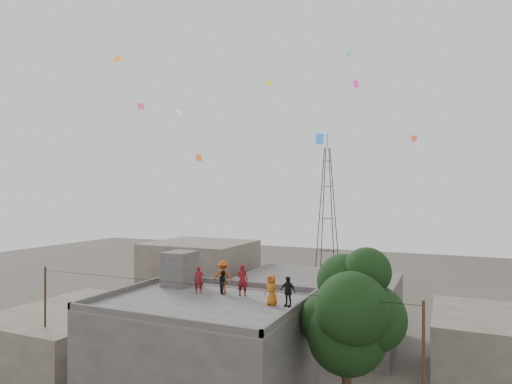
% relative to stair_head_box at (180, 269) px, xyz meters
% --- Properties ---
extents(main_building, '(10.00, 8.00, 6.10)m').
position_rel_stair_head_box_xyz_m(main_building, '(3.20, -2.60, -4.05)').
color(main_building, '#464441').
rests_on(main_building, ground).
extents(parapet, '(10.00, 8.00, 0.30)m').
position_rel_stair_head_box_xyz_m(parapet, '(3.20, -2.60, -0.85)').
color(parapet, '#464441').
rests_on(parapet, main_building).
extents(stair_head_box, '(1.60, 1.80, 2.00)m').
position_rel_stair_head_box_xyz_m(stair_head_box, '(0.00, 0.00, 0.00)').
color(stair_head_box, '#464441').
rests_on(stair_head_box, main_building).
extents(neighbor_west, '(8.00, 10.00, 4.00)m').
position_rel_stair_head_box_xyz_m(neighbor_west, '(-7.80, -0.60, -5.10)').
color(neighbor_west, '#595146').
rests_on(neighbor_west, ground).
extents(neighbor_north, '(12.00, 9.00, 5.00)m').
position_rel_stair_head_box_xyz_m(neighbor_north, '(5.20, 11.40, -4.60)').
color(neighbor_north, '#464441').
rests_on(neighbor_north, ground).
extents(neighbor_northwest, '(9.00, 8.00, 7.00)m').
position_rel_stair_head_box_xyz_m(neighbor_northwest, '(-6.80, 13.40, -3.60)').
color(neighbor_northwest, '#595146').
rests_on(neighbor_northwest, ground).
extents(neighbor_east, '(7.00, 8.00, 4.40)m').
position_rel_stair_head_box_xyz_m(neighbor_east, '(17.20, 7.40, -4.90)').
color(neighbor_east, '#595146').
rests_on(neighbor_east, ground).
extents(tree, '(4.90, 4.60, 9.10)m').
position_rel_stair_head_box_xyz_m(tree, '(10.57, -2.00, -1.00)').
color(tree, black).
rests_on(tree, ground).
extents(utility_line, '(20.12, 0.62, 7.40)m').
position_rel_stair_head_box_xyz_m(utility_line, '(3.70, -3.85, -3.27)').
color(utility_line, black).
rests_on(utility_line, ground).
extents(transmission_tower, '(2.97, 2.97, 20.01)m').
position_rel_stair_head_box_xyz_m(transmission_tower, '(-0.80, 37.40, 1.97)').
color(transmission_tower, black).
rests_on(transmission_tower, ground).
extents(person_red_adult, '(0.67, 0.50, 1.68)m').
position_rel_stair_head_box_xyz_m(person_red_adult, '(4.56, -0.84, -0.16)').
color(person_red_adult, maroon).
rests_on(person_red_adult, main_building).
extents(person_orange_child, '(0.84, 0.67, 1.49)m').
position_rel_stair_head_box_xyz_m(person_orange_child, '(6.69, -1.96, -0.25)').
color(person_orange_child, '#B75F15').
rests_on(person_orange_child, main_building).
extents(person_dark_child, '(0.76, 0.76, 1.25)m').
position_rel_stair_head_box_xyz_m(person_dark_child, '(3.38, -0.80, -0.38)').
color(person_dark_child, black).
rests_on(person_dark_child, main_building).
extents(person_dark_adult, '(0.91, 0.53, 1.45)m').
position_rel_stair_head_box_xyz_m(person_dark_adult, '(7.50, -1.87, -0.27)').
color(person_dark_adult, black).
rests_on(person_dark_adult, main_building).
extents(person_orange_adult, '(1.26, 0.92, 1.75)m').
position_rel_stair_head_box_xyz_m(person_orange_adult, '(3.21, -0.47, -0.13)').
color(person_orange_adult, '#B64414').
rests_on(person_orange_adult, main_building).
extents(person_red_child, '(0.64, 0.58, 1.46)m').
position_rel_stair_head_box_xyz_m(person_red_child, '(2.11, -1.27, -0.27)').
color(person_red_child, maroon).
rests_on(person_red_child, main_building).
extents(kites, '(17.49, 15.07, 11.60)m').
position_rel_stair_head_box_xyz_m(kites, '(3.02, 4.33, 9.87)').
color(kites, '#DB4F17').
rests_on(kites, ground).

